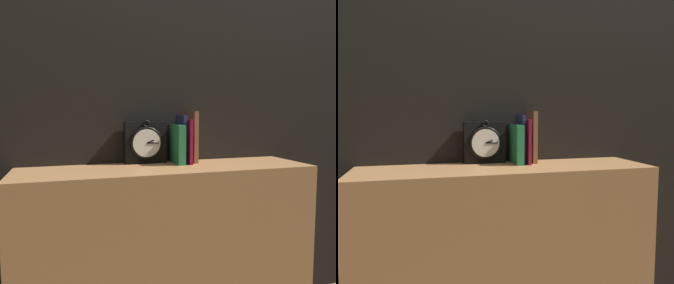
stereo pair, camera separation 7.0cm
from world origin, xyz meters
The scene contains 8 objects.
wall_back centered at (0.00, 0.20, 1.30)m, with size 6.00×0.05×2.60m.
bookshelf centered at (0.00, 0.00, 0.41)m, with size 1.34×0.35×0.82m.
clock centered at (-0.07, 0.14, 0.93)m, with size 0.20×0.06×0.21m.
book_slot0_green centered at (0.07, 0.09, 0.92)m, with size 0.03×0.15×0.19m.
book_slot1_navy centered at (0.10, 0.11, 0.94)m, with size 0.02×0.12×0.23m.
book_slot2_maroon centered at (0.12, 0.09, 0.93)m, with size 0.01×0.15×0.21m.
book_slot3_white centered at (0.13, 0.11, 0.93)m, with size 0.01×0.11×0.20m.
book_slot4_brown centered at (0.16, 0.11, 0.95)m, with size 0.02×0.12×0.25m.
Camera 2 is at (-0.36, -1.42, 1.07)m, focal length 35.00 mm.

